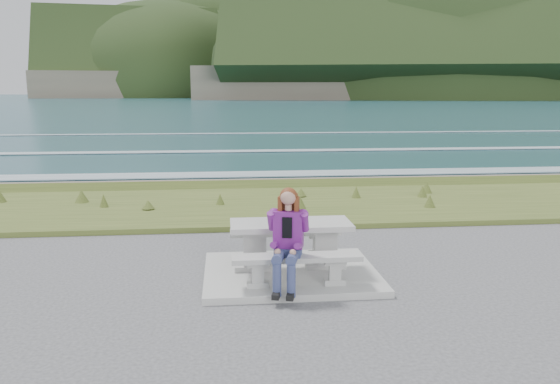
{
  "coord_description": "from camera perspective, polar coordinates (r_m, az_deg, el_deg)",
  "views": [
    {
      "loc": [
        -0.97,
        -7.88,
        2.78
      ],
      "look_at": [
        -0.04,
        1.2,
        1.09
      ],
      "focal_mm": 35.0,
      "sensor_mm": 36.0,
      "label": 1
    }
  ],
  "objects": [
    {
      "name": "ocean",
      "position": [
        33.29,
        -4.14,
        2.65
      ],
      "size": [
        1600.0,
        1600.0,
        0.09
      ],
      "color": "#1D4954",
      "rests_on": "ground"
    },
    {
      "name": "concrete_slab",
      "position": [
        8.39,
        1.11,
        -8.48
      ],
      "size": [
        2.6,
        2.1,
        0.1
      ],
      "primitive_type": "cube",
      "color": "#A2A29D",
      "rests_on": "ground"
    },
    {
      "name": "grass_verge",
      "position": [
        13.21,
        -1.52,
        -1.66
      ],
      "size": [
        160.0,
        4.5,
        0.22
      ],
      "primitive_type": "cube",
      "color": "#374B1C",
      "rests_on": "ground"
    },
    {
      "name": "picnic_table",
      "position": [
        8.21,
        1.12,
        -4.3
      ],
      "size": [
        1.8,
        0.75,
        0.75
      ],
      "color": "#A2A29D",
      "rests_on": "concrete_slab"
    },
    {
      "name": "bench_landward",
      "position": [
        7.61,
        1.76,
        -7.34
      ],
      "size": [
        1.8,
        0.35,
        0.45
      ],
      "color": "#A2A29D",
      "rests_on": "concrete_slab"
    },
    {
      "name": "headland_range",
      "position": [
        449.1,
        19.72,
        10.78
      ],
      "size": [
        729.83,
        363.95,
        192.55
      ],
      "color": "brown",
      "rests_on": "ground"
    },
    {
      "name": "bench_seaward",
      "position": [
        8.94,
        0.57,
        -4.61
      ],
      "size": [
        1.8,
        0.35,
        0.45
      ],
      "color": "#A2A29D",
      "rests_on": "concrete_slab"
    },
    {
      "name": "shore_drop",
      "position": [
        16.05,
        -2.31,
        0.5
      ],
      "size": [
        160.0,
        0.8,
        2.2
      ],
      "primitive_type": "cube",
      "color": "brown",
      "rests_on": "ground"
    },
    {
      "name": "seated_woman",
      "position": [
        7.42,
        0.71,
        -6.46
      ],
      "size": [
        0.54,
        0.76,
        1.4
      ],
      "rotation": [
        0.0,
        0.0,
        -0.26
      ],
      "color": "navy",
      "rests_on": "concrete_slab"
    }
  ]
}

